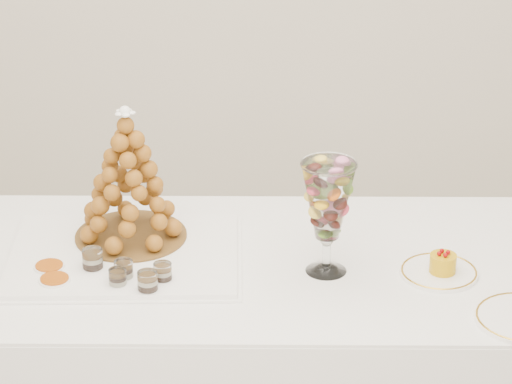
{
  "coord_description": "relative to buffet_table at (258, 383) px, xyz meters",
  "views": [
    {
      "loc": [
        0.18,
        -2.91,
        2.49
      ],
      "look_at": [
        0.03,
        0.22,
        0.99
      ],
      "focal_mm": 85.0,
      "sensor_mm": 36.0,
      "label": 1
    }
  ],
  "objects": [
    {
      "name": "croquembouche",
      "position": [
        -0.38,
        0.1,
        0.63
      ],
      "size": [
        0.35,
        0.35,
        0.41
      ],
      "rotation": [
        0.0,
        0.0,
        0.34
      ],
      "color": "brown",
      "rests_on": "lace_tray"
    },
    {
      "name": "lace_tray",
      "position": [
        -0.38,
        0.0,
        0.42
      ],
      "size": [
        0.68,
        0.52,
        0.02
      ],
      "primitive_type": "cube",
      "rotation": [
        0.0,
        0.0,
        0.06
      ],
      "color": "white",
      "rests_on": "buffet_table"
    },
    {
      "name": "verrine_c",
      "position": [
        -0.25,
        -0.15,
        0.45
      ],
      "size": [
        0.06,
        0.06,
        0.07
      ],
      "primitive_type": "cylinder",
      "rotation": [
        0.0,
        0.0,
        0.12
      ],
      "color": "white",
      "rests_on": "buffet_table"
    },
    {
      "name": "verrine_d",
      "position": [
        -0.37,
        -0.18,
        0.44
      ],
      "size": [
        0.05,
        0.05,
        0.07
      ],
      "primitive_type": "cylinder",
      "rotation": [
        0.0,
        0.0,
        0.14
      ],
      "color": "white",
      "rests_on": "buffet_table"
    },
    {
      "name": "buffet_table",
      "position": [
        0.0,
        0.0,
        0.0
      ],
      "size": [
        2.2,
        0.95,
        0.82
      ],
      "rotation": [
        0.0,
        0.0,
        0.04
      ],
      "color": "white",
      "rests_on": "ground"
    },
    {
      "name": "cake_plate",
      "position": [
        0.51,
        -0.05,
        0.42
      ],
      "size": [
        0.22,
        0.22,
        0.01
      ],
      "primitive_type": "cylinder",
      "color": "white",
      "rests_on": "buffet_table"
    },
    {
      "name": "verrine_e",
      "position": [
        -0.29,
        -0.21,
        0.45
      ],
      "size": [
        0.06,
        0.06,
        0.07
      ],
      "primitive_type": "cylinder",
      "rotation": [
        0.0,
        0.0,
        0.06
      ],
      "color": "white",
      "rests_on": "buffet_table"
    },
    {
      "name": "verrine_a",
      "position": [
        -0.46,
        -0.09,
        0.45
      ],
      "size": [
        0.06,
        0.06,
        0.08
      ],
      "primitive_type": "cylinder",
      "rotation": [
        0.0,
        0.0,
        0.1
      ],
      "color": "white",
      "rests_on": "buffet_table"
    },
    {
      "name": "verrine_b",
      "position": [
        -0.36,
        -0.14,
        0.45
      ],
      "size": [
        0.06,
        0.06,
        0.07
      ],
      "primitive_type": "cylinder",
      "rotation": [
        0.0,
        0.0,
        0.2
      ],
      "color": "white",
      "rests_on": "buffet_table"
    },
    {
      "name": "mousse_cake",
      "position": [
        0.52,
        -0.05,
        0.45
      ],
      "size": [
        0.07,
        0.07,
        0.07
      ],
      "color": "#C89509",
      "rests_on": "cake_plate"
    },
    {
      "name": "macaron_vase",
      "position": [
        0.19,
        -0.04,
        0.63
      ],
      "size": [
        0.15,
        0.15,
        0.33
      ],
      "color": "white",
      "rests_on": "buffet_table"
    },
    {
      "name": "ramekin_back",
      "position": [
        -0.58,
        -0.1,
        0.43
      ],
      "size": [
        0.09,
        0.09,
        0.03
      ],
      "primitive_type": "cylinder",
      "color": "white",
      "rests_on": "buffet_table"
    },
    {
      "name": "ramekin_front",
      "position": [
        -0.55,
        -0.17,
        0.43
      ],
      "size": [
        0.09,
        0.09,
        0.03
      ],
      "primitive_type": "cylinder",
      "color": "white",
      "rests_on": "buffet_table"
    }
  ]
}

